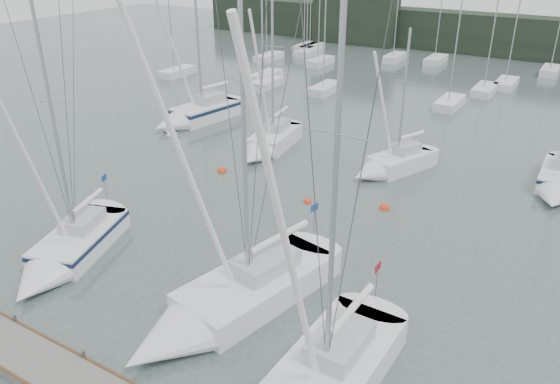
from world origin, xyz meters
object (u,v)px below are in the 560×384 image
at_px(sailboat_mid_a, 193,116).
at_px(sailboat_mid_b, 267,145).
at_px(sailboat_mid_c, 388,166).
at_px(sailboat_near_left, 64,255).
at_px(buoy_c, 222,171).
at_px(sailboat_near_center, 218,309).
at_px(sailboat_mid_d, 559,183).
at_px(buoy_b, 385,208).
at_px(buoy_a, 308,202).

height_order(sailboat_mid_a, sailboat_mid_b, sailboat_mid_b).
xyz_separation_m(sailboat_mid_a, sailboat_mid_c, (17.68, -1.52, -0.14)).
height_order(sailboat_mid_a, sailboat_mid_c, sailboat_mid_a).
height_order(sailboat_near_left, buoy_c, sailboat_near_left).
xyz_separation_m(sailboat_near_left, sailboat_near_center, (8.82, 0.46, 0.03)).
bearing_deg(sailboat_mid_d, sailboat_near_left, -133.09).
height_order(sailboat_near_center, buoy_b, sailboat_near_center).
relative_size(sailboat_near_left, sailboat_mid_a, 1.06).
xyz_separation_m(sailboat_mid_c, buoy_a, (-2.48, -6.51, -0.52)).
distance_m(buoy_a, buoy_b, 4.49).
relative_size(sailboat_mid_b, sailboat_mid_c, 1.24).
bearing_deg(buoy_a, sailboat_mid_b, 138.54).
height_order(sailboat_mid_b, buoy_b, sailboat_mid_b).
height_order(sailboat_near_left, sailboat_near_center, sailboat_near_center).
relative_size(sailboat_mid_b, sailboat_mid_d, 1.16).
height_order(buoy_b, buoy_c, buoy_c).
height_order(sailboat_mid_b, sailboat_mid_c, sailboat_mid_b).
bearing_deg(buoy_b, sailboat_near_left, -129.08).
xyz_separation_m(sailboat_mid_c, sailboat_mid_d, (9.97, 2.75, 0.01)).
distance_m(sailboat_mid_a, sailboat_mid_b, 9.11).
height_order(sailboat_mid_a, sailboat_mid_d, sailboat_mid_a).
xyz_separation_m(buoy_a, buoy_b, (4.19, 1.60, 0.00)).
bearing_deg(sailboat_near_center, buoy_c, 138.36).
distance_m(sailboat_mid_a, buoy_c, 10.71).
relative_size(sailboat_mid_c, sailboat_mid_d, 0.94).
xyz_separation_m(sailboat_mid_d, buoy_c, (-19.54, -8.19, -0.53)).
bearing_deg(sailboat_near_left, buoy_c, 73.08).
distance_m(sailboat_near_center, buoy_c, 15.51).
height_order(sailboat_near_center, buoy_c, sailboat_near_center).
bearing_deg(sailboat_mid_c, sailboat_near_center, -68.30).
relative_size(sailboat_mid_b, buoy_a, 24.25).
xyz_separation_m(sailboat_mid_d, buoy_a, (-12.45, -9.26, -0.53)).
distance_m(sailboat_near_left, sailboat_mid_d, 28.61).
relative_size(sailboat_mid_a, buoy_b, 20.79).
bearing_deg(sailboat_mid_c, sailboat_mid_a, -161.80).
relative_size(sailboat_near_center, sailboat_mid_d, 1.54).
height_order(sailboat_mid_c, sailboat_mid_d, sailboat_mid_d).
bearing_deg(sailboat_near_center, sailboat_mid_b, 128.53).
distance_m(sailboat_near_left, buoy_c, 13.00).
xyz_separation_m(buoy_b, buoy_c, (-11.29, -0.53, 0.00)).
bearing_deg(sailboat_near_left, sailboat_mid_b, 70.48).
bearing_deg(buoy_c, sailboat_mid_c, 29.60).
bearing_deg(sailboat_mid_a, buoy_b, -8.43).
distance_m(sailboat_mid_a, buoy_b, 20.45).
height_order(sailboat_near_left, sailboat_mid_a, sailboat_near_left).
relative_size(buoy_a, buoy_b, 0.85).
bearing_deg(sailboat_mid_b, buoy_a, -49.49).
xyz_separation_m(sailboat_mid_c, buoy_b, (1.72, -4.90, -0.52)).
height_order(sailboat_mid_d, buoy_c, sailboat_mid_d).
xyz_separation_m(sailboat_mid_a, buoy_b, (19.40, -6.43, -0.66)).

